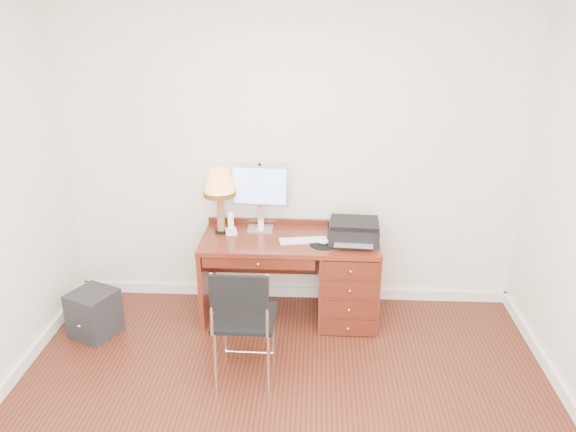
# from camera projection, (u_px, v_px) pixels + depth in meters

# --- Properties ---
(ground) EXTENTS (4.00, 4.00, 0.00)m
(ground) POSITION_uv_depth(u_px,v_px,m) (279.00, 427.00, 3.72)
(ground) COLOR #3D170D
(ground) RESTS_ON ground
(room_shell) EXTENTS (4.00, 4.00, 4.00)m
(room_shell) POSITION_uv_depth(u_px,v_px,m) (285.00, 362.00, 4.29)
(room_shell) COLOR white
(room_shell) RESTS_ON ground
(desk) EXTENTS (1.50, 0.67, 0.75)m
(desk) POSITION_uv_depth(u_px,v_px,m) (327.00, 274.00, 4.86)
(desk) COLOR maroon
(desk) RESTS_ON ground
(monitor) EXTENTS (0.50, 0.17, 0.57)m
(monitor) POSITION_uv_depth(u_px,v_px,m) (260.00, 189.00, 4.83)
(monitor) COLOR silver
(monitor) RESTS_ON desk
(keyboard) EXTENTS (0.41, 0.18, 0.02)m
(keyboard) POSITION_uv_depth(u_px,v_px,m) (303.00, 240.00, 4.69)
(keyboard) COLOR white
(keyboard) RESTS_ON desk
(mouse_pad) EXTENTS (0.24, 0.24, 0.05)m
(mouse_pad) POSITION_uv_depth(u_px,v_px,m) (324.00, 243.00, 4.62)
(mouse_pad) COLOR black
(mouse_pad) RESTS_ON desk
(printer) EXTENTS (0.43, 0.35, 0.18)m
(printer) POSITION_uv_depth(u_px,v_px,m) (354.00, 231.00, 4.66)
(printer) COLOR black
(printer) RESTS_ON desk
(leg_lamp) EXTENTS (0.28, 0.28, 0.57)m
(leg_lamp) POSITION_uv_depth(u_px,v_px,m) (219.00, 187.00, 4.72)
(leg_lamp) COLOR black
(leg_lamp) RESTS_ON desk
(phone) EXTENTS (0.11, 0.11, 0.20)m
(phone) POSITION_uv_depth(u_px,v_px,m) (231.00, 227.00, 4.82)
(phone) COLOR white
(phone) RESTS_ON desk
(pen_cup) EXTENTS (0.09, 0.09, 0.11)m
(pen_cup) POSITION_uv_depth(u_px,v_px,m) (333.00, 228.00, 4.82)
(pen_cup) COLOR black
(pen_cup) RESTS_ON desk
(chair) EXTENTS (0.45, 0.45, 0.95)m
(chair) POSITION_uv_depth(u_px,v_px,m) (243.00, 314.00, 3.96)
(chair) COLOR black
(chair) RESTS_ON ground
(equipment_box) EXTENTS (0.44, 0.44, 0.39)m
(equipment_box) POSITION_uv_depth(u_px,v_px,m) (94.00, 313.00, 4.68)
(equipment_box) COLOR black
(equipment_box) RESTS_ON ground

